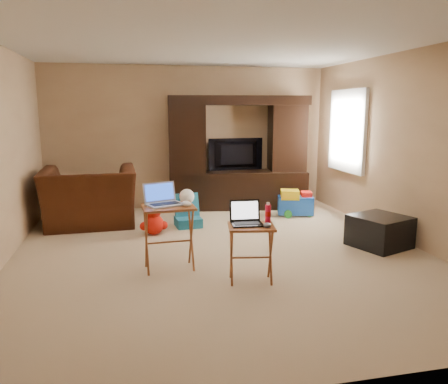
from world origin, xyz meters
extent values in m
plane|color=beige|center=(0.00, 0.00, 0.00)|extent=(5.50, 5.50, 0.00)
plane|color=silver|center=(0.00, 0.00, 2.50)|extent=(5.50, 5.50, 0.00)
plane|color=tan|center=(0.00, 2.75, 1.25)|extent=(5.00, 0.00, 5.00)
plane|color=tan|center=(0.00, -2.75, 1.25)|extent=(5.00, 0.00, 5.00)
plane|color=tan|center=(2.50, 0.00, 1.25)|extent=(0.00, 5.50, 5.50)
plane|color=white|center=(2.48, 1.55, 1.40)|extent=(0.00, 1.20, 1.20)
cube|color=white|center=(2.46, 1.55, 1.40)|extent=(0.06, 1.14, 1.34)
cube|color=black|center=(0.84, 2.42, 0.99)|extent=(2.48, 0.96, 1.98)
imported|color=black|center=(0.84, 2.51, 0.95)|extent=(1.01, 0.18, 0.58)
imported|color=#401A0D|center=(-1.67, 1.69, 0.44)|extent=(1.39, 1.23, 0.88)
cube|color=black|center=(2.05, -0.21, 0.20)|extent=(0.81, 0.81, 0.40)
cube|color=#954A24|center=(-0.67, -0.44, 0.36)|extent=(0.58, 0.47, 0.72)
cube|color=#9E5626|center=(0.11, -0.98, 0.30)|extent=(0.52, 0.44, 0.60)
cube|color=#B9B9BE|center=(-0.70, -0.41, 0.84)|extent=(0.46, 0.41, 0.24)
cube|color=black|center=(0.07, -0.96, 0.72)|extent=(0.33, 0.28, 0.24)
ellipsoid|color=white|center=(-0.48, -0.51, 0.75)|extent=(0.14, 0.17, 0.06)
ellipsoid|color=#46464C|center=(0.24, -1.10, 0.62)|extent=(0.12, 0.14, 0.05)
cylinder|color=red|center=(0.31, -0.90, 0.69)|extent=(0.06, 0.06, 0.18)
camera|label=1|loc=(-1.07, -5.07, 1.74)|focal=35.00mm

